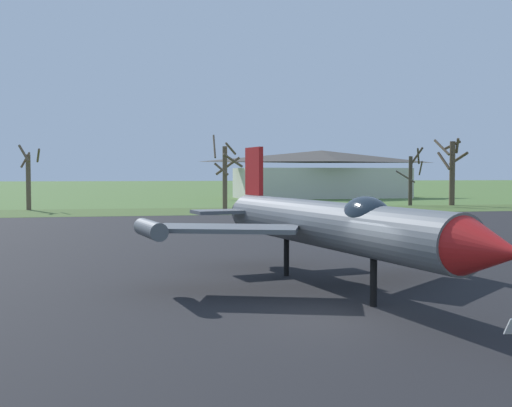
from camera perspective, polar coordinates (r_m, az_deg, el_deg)
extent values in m
plane|color=#4C6B33|center=(16.70, 6.85, -10.43)|extent=(600.00, 600.00, 0.00)
cube|color=black|center=(31.39, -2.07, -4.17)|extent=(101.35, 51.03, 0.05)
cube|color=#445B2A|center=(62.57, -6.87, -0.74)|extent=(161.35, 12.00, 0.06)
cylinder|color=#565B60|center=(20.50, 6.20, -1.87)|extent=(3.94, 13.09, 1.50)
cone|color=red|center=(14.45, 20.54, -3.96)|extent=(1.71, 2.07, 1.38)
cylinder|color=black|center=(26.66, -0.86, -0.79)|extent=(1.19, 1.01, 1.05)
ellipsoid|color=#19232D|center=(18.36, 9.89, -1.14)|extent=(1.21, 2.28, 1.14)
cube|color=#565B60|center=(20.14, -2.74, -2.26)|extent=(5.03, 3.54, 0.14)
cube|color=#565B60|center=(22.91, 11.71, -1.71)|extent=(4.91, 4.64, 0.14)
cylinder|color=#565B60|center=(20.11, -9.51, -2.31)|extent=(1.01, 2.47, 0.56)
cylinder|color=#565B60|center=(24.77, 15.24, -1.42)|extent=(1.01, 2.47, 0.56)
cube|color=red|center=(25.85, -0.19, 2.93)|extent=(0.46, 1.51, 1.95)
cube|color=#565B60|center=(25.21, -3.06, -0.74)|extent=(2.50, 1.81, 0.14)
cube|color=#565B60|center=(26.31, 2.86, -0.60)|extent=(2.50, 1.81, 0.14)
cylinder|color=black|center=(18.23, 10.54, -7.09)|extent=(0.20, 0.20, 1.40)
cylinder|color=black|center=(23.19, 2.76, -4.94)|extent=(0.20, 0.20, 1.40)
cylinder|color=brown|center=(68.45, -19.82, 1.78)|extent=(0.47, 0.47, 5.71)
cylinder|color=brown|center=(68.55, -19.03, 4.11)|extent=(0.66, 2.10, 1.39)
cylinder|color=brown|center=(68.86, -20.07, 3.71)|extent=(1.01, 0.91, 1.65)
cylinder|color=brown|center=(68.03, -20.19, 4.26)|extent=(1.29, 0.95, 1.79)
cylinder|color=brown|center=(66.19, -2.82, 2.31)|extent=(0.49, 0.49, 6.62)
cylinder|color=brown|center=(65.75, -2.30, 4.97)|extent=(1.41, 1.31, 1.27)
cylinder|color=brown|center=(67.43, -2.56, 3.40)|extent=(2.59, 1.29, 2.00)
cylinder|color=brown|center=(66.16, -3.77, 5.16)|extent=(0.34, 2.34, 2.54)
cylinder|color=brown|center=(65.52, -3.14, 3.12)|extent=(1.48, 1.20, 1.35)
cylinder|color=brown|center=(65.25, -2.11, 3.91)|extent=(2.38, 1.59, 1.46)
cylinder|color=#42382D|center=(75.94, 13.74, 1.98)|extent=(0.44, 0.44, 5.78)
cylinder|color=#42382D|center=(74.88, 13.31, 2.37)|extent=(1.62, 2.09, 1.44)
cylinder|color=#42382D|center=(76.07, 14.62, 3.10)|extent=(0.95, 2.33, 1.64)
cylinder|color=#42382D|center=(76.69, 14.22, 4.08)|extent=(1.09, 1.99, 2.31)
cylinder|color=#42382D|center=(75.88, 14.42, 4.16)|extent=(1.14, 1.71, 1.83)
cylinder|color=brown|center=(77.55, 17.26, 2.59)|extent=(0.64, 0.64, 7.53)
cylinder|color=brown|center=(76.80, 16.40, 4.88)|extent=(0.57, 3.06, 2.01)
cylinder|color=brown|center=(78.57, 17.79, 3.88)|extent=(1.43, 2.47, 1.61)
cylinder|color=brown|center=(78.59, 17.24, 5.02)|extent=(2.02, 1.13, 1.25)
cylinder|color=brown|center=(77.71, 17.68, 4.98)|extent=(0.74, 1.34, 1.78)
cylinder|color=brown|center=(76.94, 16.57, 3.71)|extent=(0.53, 2.52, 2.16)
cube|color=beige|center=(98.46, 5.93, 1.85)|extent=(26.35, 11.00, 4.60)
pyramid|color=#4C4742|center=(98.48, 5.94, 4.25)|extent=(27.67, 11.55, 1.82)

